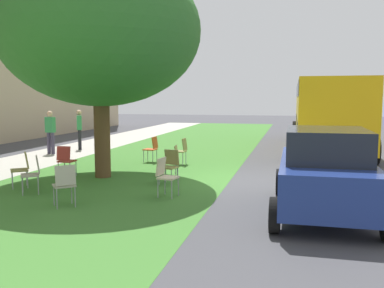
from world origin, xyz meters
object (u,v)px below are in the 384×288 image
Objects in this scene: chair_3 at (33,172)px; pedestrian_1 at (79,128)px; chair_5 at (165,174)px; chair_6 at (170,164)px; chair_4 at (22,167)px; pedestrian_0 at (50,130)px; street_tree at (100,32)px; parked_car at (325,171)px; chair_1 at (182,149)px; chair_8 at (152,147)px; chair_7 at (173,158)px; chair_2 at (65,182)px; school_bus at (327,108)px; chair_0 at (66,159)px.

pedestrian_1 is (7.70, 2.97, 0.41)m from chair_3.
chair_6 is at bearing 12.36° from chair_5.
pedestrian_0 is (5.66, 2.75, 0.41)m from chair_4.
parked_car is at bearing -113.22° from street_tree.
chair_1 is 5.97m from pedestrian_1.
street_tree reaches higher than parked_car.
chair_5 is at bearing -82.19° from chair_3.
chair_8 is (4.70, 1.92, 0.00)m from chair_5.
parked_car is at bearing -130.06° from pedestrian_1.
street_tree is 4.08m from chair_6.
chair_7 and chair_8 have the same top height.
parked_car reaches higher than chair_8.
pedestrian_0 is at bearing 163.81° from pedestrian_1.
street_tree is 6.86× the size of chair_2.
chair_7 is (-2.06, -0.29, 0.00)m from chair_1.
chair_2 is at bearing 152.63° from school_bus.
school_bus is at bearing -38.82° from street_tree.
chair_5 is at bearing -167.64° from chair_6.
chair_2 and chair_7 have the same top height.
chair_0 is at bearing 154.51° from chair_8.
street_tree is 4.60m from chair_5.
street_tree is at bearing 12.03° from chair_2.
chair_5 is (1.36, -1.71, 0.00)m from chair_2.
chair_4 is (1.47, 2.02, 0.00)m from chair_2.
chair_3 and chair_4 have the same top height.
chair_7 is 7.40m from pedestrian_1.
chair_4 is at bearing 51.41° from chair_3.
street_tree is at bearing -77.09° from chair_0.
chair_3 is 8.26m from pedestrian_1.
chair_1 is 1.00× the size of chair_6.
chair_6 is at bearing -168.18° from chair_7.
pedestrian_0 is (1.33, 5.68, 0.41)m from chair_1.
pedestrian_1 is (2.57, 4.12, 0.41)m from chair_8.
school_bus is (9.94, -4.13, 1.24)m from chair_5.
chair_2 and chair_6 have the same top height.
chair_5 is at bearing -169.71° from chair_1.
chair_3 is (0.94, 1.36, 0.00)m from chair_2.
chair_0 is at bearing 137.89° from school_bus.
street_tree reaches higher than chair_2.
chair_3 is at bearing 167.38° from chair_8.
street_tree reaches higher than chair_1.
parked_car is at bearing -140.57° from chair_1.
pedestrian_0 reaches higher than chair_0.
chair_2 is 1.65m from chair_3.
pedestrian_1 is at bearing 24.91° from chair_0.
school_bus reaches higher than chair_3.
chair_7 is at bearing -119.61° from pedestrian_0.
chair_2 is (-2.95, -1.69, 0.00)m from chair_0.
chair_6 is at bearing 61.15° from parked_car.
chair_0 is 1.00× the size of chair_4.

